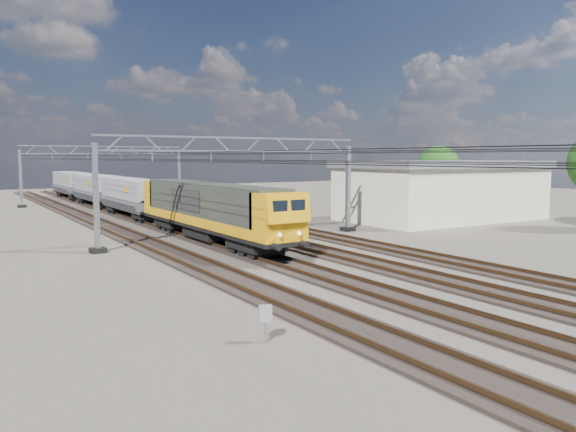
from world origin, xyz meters
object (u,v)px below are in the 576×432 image
locomotive (209,208)px  trackside_cabinet (265,315)px  hopper_wagon_mid (96,188)px  tree_far (442,169)px  hopper_wagon_lead (132,195)px  catenary_gantry_mid (238,184)px  catenary_gantry_far (105,172)px  hopper_wagon_third (72,183)px  industrial_shed (442,190)px

locomotive → trackside_cabinet: 21.33m
hopper_wagon_mid → tree_far: (32.32, -22.49, 2.23)m
locomotive → hopper_wagon_lead: locomotive is taller
catenary_gantry_mid → locomotive: 2.58m
catenary_gantry_far → catenary_gantry_mid: bearing=-90.0°
hopper_wagon_lead → locomotive: bearing=-90.0°
catenary_gantry_mid → catenary_gantry_far: bearing=90.0°
hopper_wagon_third → trackside_cabinet: 66.56m
hopper_wagon_third → trackside_cabinet: (-7.07, -66.17, -1.34)m
hopper_wagon_third → tree_far: 48.95m
catenary_gantry_far → hopper_wagon_lead: catenary_gantry_far is taller
catenary_gantry_mid → hopper_wagon_lead: catenary_gantry_mid is taller
catenary_gantry_mid → industrial_shed: 22.12m
catenary_gantry_far → hopper_wagon_third: 10.80m
catenary_gantry_far → hopper_wagon_lead: bearing=-96.4°
catenary_gantry_far → industrial_shed: size_ratio=1.07×
catenary_gantry_mid → trackside_cabinet: (-9.07, -19.69, -3.01)m
catenary_gantry_mid → hopper_wagon_lead: 18.27m
hopper_wagon_lead → tree_far: bearing=-14.4°
catenary_gantry_far → locomotive: bearing=-93.2°
trackside_cabinet → hopper_wagon_third: bearing=107.8°
hopper_wagon_mid → trackside_cabinet: size_ratio=10.97×
catenary_gantry_mid → locomotive: catenary_gantry_mid is taller
catenary_gantry_mid → industrial_shed: bearing=5.2°
trackside_cabinet → tree_far: tree_far is taller
catenary_gantry_mid → locomotive: bearing=169.1°
industrial_shed → tree_far: (8.32, 7.79, 1.74)m
locomotive → tree_far: (32.32, 9.40, 2.14)m
hopper_wagon_lead → trackside_cabinet: (-7.07, -37.77, -1.34)m
industrial_shed → catenary_gantry_mid: bearing=-174.8°
catenary_gantry_far → industrial_shed: (22.00, -34.00, -1.18)m
catenary_gantry_mid → tree_far: catenary_gantry_mid is taller
hopper_wagon_third → industrial_shed: size_ratio=0.70×
hopper_wagon_lead → industrial_shed: industrial_shed is taller
industrial_shed → tree_far: tree_far is taller
hopper_wagon_lead → industrial_shed: size_ratio=0.70×
hopper_wagon_third → tree_far: tree_far is taller
locomotive → hopper_wagon_third: 46.10m
hopper_wagon_lead → hopper_wagon_third: bearing=90.0°
locomotive → tree_far: size_ratio=3.01×
hopper_wagon_mid → trackside_cabinet: 52.46m
catenary_gantry_far → hopper_wagon_lead: (-2.00, -17.92, -1.67)m
catenary_gantry_far → industrial_shed: 40.51m
catenary_gantry_far → hopper_wagon_third: catenary_gantry_far is taller
hopper_wagon_mid → hopper_wagon_third: (0.00, 14.20, 0.00)m
locomotive → hopper_wagon_lead: size_ratio=1.62×
catenary_gantry_mid → trackside_cabinet: catenary_gantry_mid is taller
locomotive → trackside_cabinet: locomotive is taller
hopper_wagon_lead → trackside_cabinet: size_ratio=10.97×
hopper_wagon_lead → industrial_shed: (24.00, -16.08, 0.49)m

